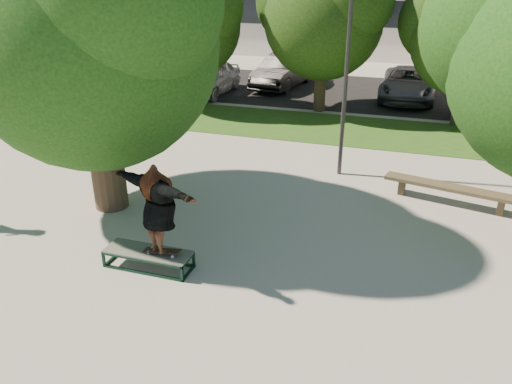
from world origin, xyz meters
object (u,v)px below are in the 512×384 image
(grind_box, at_px, (149,259))
(tree_left, at_px, (88,25))
(car_silver_a, at_px, (210,78))
(lamppost, at_px, (347,66))
(car_silver_b, at_px, (492,91))
(car_dark, at_px, (283,71))
(car_grey, at_px, (408,84))
(bench, at_px, (450,189))

(grind_box, bearing_deg, tree_left, 135.43)
(car_silver_a, bearing_deg, tree_left, -78.59)
(tree_left, bearing_deg, lamppost, 36.42)
(grind_box, distance_m, car_silver_a, 15.54)
(lamppost, relative_size, grind_box, 3.39)
(tree_left, distance_m, car_silver_b, 17.16)
(car_dark, bearing_deg, car_silver_b, -2.09)
(tree_left, relative_size, grind_box, 3.95)
(car_silver_a, xyz_separation_m, car_grey, (9.14, 1.79, -0.06))
(lamppost, xyz_separation_m, car_grey, (1.50, 10.29, -2.43))
(bench, distance_m, car_grey, 11.63)
(grind_box, relative_size, car_dark, 0.37)
(car_silver_a, height_order, car_silver_b, car_silver_b)
(grind_box, distance_m, car_dark, 17.43)
(car_dark, bearing_deg, grind_box, -76.17)
(grind_box, xyz_separation_m, car_silver_b, (7.88, 15.62, 0.62))
(grind_box, xyz_separation_m, car_silver_a, (-4.76, 14.78, 0.58))
(grind_box, relative_size, bench, 0.54)
(tree_left, xyz_separation_m, car_grey, (6.79, 14.19, -3.70))
(car_silver_b, bearing_deg, car_grey, 174.35)
(grind_box, height_order, bench, bench)
(tree_left, relative_size, car_silver_b, 1.28)
(bench, bearing_deg, grind_box, -126.65)
(grind_box, xyz_separation_m, car_grey, (4.38, 16.57, 0.53))
(car_dark, distance_m, car_silver_b, 9.83)
(car_grey, height_order, car_silver_b, car_silver_b)
(car_grey, bearing_deg, car_dark, 173.30)
(car_silver_a, relative_size, car_dark, 0.92)
(lamppost, distance_m, car_silver_b, 10.85)
(car_silver_a, distance_m, car_dark, 3.90)
(car_silver_a, bearing_deg, grind_box, -71.47)
(tree_left, distance_m, car_dark, 15.40)
(bench, height_order, car_silver_b, car_silver_b)
(car_grey, relative_size, car_silver_b, 0.93)
(bench, bearing_deg, car_grey, 110.50)
(lamppost, xyz_separation_m, car_dark, (-4.68, 11.05, -2.34))
(lamppost, bearing_deg, car_silver_b, 61.85)
(tree_left, relative_size, car_silver_a, 1.57)
(lamppost, bearing_deg, car_silver_a, 131.95)
(tree_left, xyz_separation_m, car_silver_a, (-2.35, 12.41, -3.65))
(lamppost, height_order, car_silver_b, lamppost)
(car_silver_a, bearing_deg, car_grey, 11.76)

